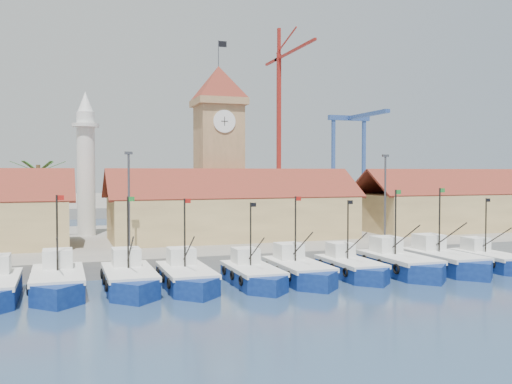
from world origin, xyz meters
name	(u,v)px	position (x,y,z in m)	size (l,w,h in m)	color
ground	(308,287)	(0.00, 0.00, 0.00)	(400.00, 400.00, 0.00)	navy
quay	(223,241)	(0.00, 24.00, 0.75)	(140.00, 32.00, 1.50)	gray
terminal	(134,202)	(0.00, 110.00, 1.00)	(240.00, 80.00, 2.00)	gray
boat_1	(58,284)	(-17.97, 3.27, 0.77)	(3.60, 9.87, 7.47)	navy
boat_2	(130,281)	(-12.98, 2.88, 0.75)	(3.52, 9.64, 7.30)	navy
boat_3	(187,279)	(-8.80, 2.44, 0.73)	(3.42, 9.37, 7.09)	navy
boat_4	(254,276)	(-3.71, 1.89, 0.69)	(3.24, 8.87, 6.71)	navy
boat_5	(300,272)	(0.23, 2.21, 0.74)	(3.45, 9.44, 7.14)	navy
boat_6	(352,269)	(5.09, 2.50, 0.70)	(3.25, 8.89, 6.73)	navy
boat_7	(401,265)	(9.64, 2.29, 0.79)	(3.67, 10.05, 7.61)	navy
boat_8	(446,262)	(14.17, 2.30, 0.80)	(3.72, 10.19, 7.71)	navy
boat_9	(492,261)	(18.92, 2.07, 0.69)	(3.23, 8.85, 6.70)	navy
hall_center	(233,216)	(0.00, 20.00, 3.99)	(27.04, 10.13, 7.61)	#DDBC79
hall_right	(475,209)	(32.00, 20.00, 3.99)	(31.20, 10.13, 7.61)	#DDBC79
clock_tower	(219,145)	(0.00, 26.00, 11.96)	(5.80, 5.80, 22.70)	tan
minaret	(86,163)	(-15.00, 28.00, 9.73)	(3.00, 3.00, 16.30)	silver
palm_tree	(39,195)	(-20.00, 26.00, 6.25)	(5.60, 5.03, 8.39)	brown
lamp_posts	(262,195)	(0.50, 12.00, 6.48)	(80.70, 0.25, 9.03)	#3F3F44
crane_red_right	(281,103)	(38.13, 103.58, 27.26)	(1.00, 33.41, 45.43)	maroon
gantry	(354,133)	(62.00, 106.65, 20.04)	(13.00, 22.00, 23.20)	#2F4C90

